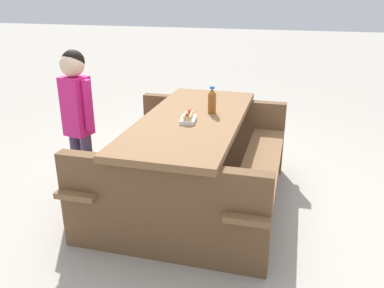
{
  "coord_description": "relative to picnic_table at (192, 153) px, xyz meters",
  "views": [
    {
      "loc": [
        2.9,
        0.77,
        1.7
      ],
      "look_at": [
        0.0,
        0.0,
        0.52
      ],
      "focal_mm": 37.56,
      "sensor_mm": 36.0,
      "label": 1
    }
  ],
  "objects": [
    {
      "name": "ground_plane",
      "position": [
        0.0,
        0.0,
        -0.44
      ],
      "size": [
        30.0,
        30.0,
        0.0
      ],
      "primitive_type": "plane",
      "color": "#ADA599",
      "rests_on": "ground"
    },
    {
      "name": "picnic_table",
      "position": [
        0.0,
        0.0,
        0.0
      ],
      "size": [
        1.81,
        1.41,
        0.75
      ],
      "color": "brown",
      "rests_on": "ground"
    },
    {
      "name": "soda_bottle",
      "position": [
        -0.15,
        0.13,
        0.41
      ],
      "size": [
        0.07,
        0.07,
        0.22
      ],
      "color": "brown",
      "rests_on": "picnic_table"
    },
    {
      "name": "hotdog_tray",
      "position": [
        0.11,
        -0.0,
        0.34
      ],
      "size": [
        0.19,
        0.13,
        0.08
      ],
      "color": "white",
      "rests_on": "picnic_table"
    },
    {
      "name": "child_in_coat",
      "position": [
        0.12,
        -0.93,
        0.36
      ],
      "size": [
        0.22,
        0.3,
        1.25
      ],
      "color": "#3F334C",
      "rests_on": "ground"
    }
  ]
}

